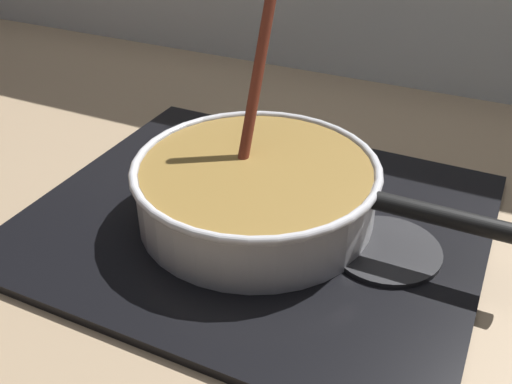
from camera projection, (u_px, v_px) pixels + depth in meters
name	position (u px, v px, depth m)	size (l,w,h in m)	color
ground	(128.00, 363.00, 0.59)	(2.40, 1.60, 0.04)	#9E8466
hob_plate	(256.00, 220.00, 0.75)	(0.56, 0.48, 0.01)	black
burner_ring	(256.00, 213.00, 0.74)	(0.20, 0.20, 0.01)	#592D0C
spare_burner	(386.00, 249.00, 0.68)	(0.13, 0.13, 0.01)	#262628
cooking_pan	(257.00, 188.00, 0.72)	(0.47, 0.31, 0.31)	silver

